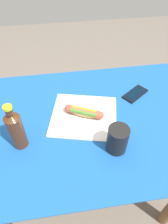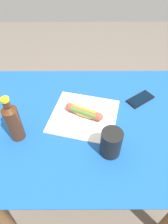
{
  "view_description": "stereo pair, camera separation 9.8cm",
  "coord_description": "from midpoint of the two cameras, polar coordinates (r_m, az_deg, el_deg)",
  "views": [
    {
      "loc": [
        0.12,
        0.64,
        1.52
      ],
      "look_at": [
        0.02,
        -0.03,
        0.81
      ],
      "focal_mm": 32.64,
      "sensor_mm": 36.0,
      "label": 1
    },
    {
      "loc": [
        0.02,
        0.65,
        1.52
      ],
      "look_at": [
        0.02,
        -0.03,
        0.81
      ],
      "focal_mm": 32.64,
      "sensor_mm": 36.0,
      "label": 2
    }
  ],
  "objects": [
    {
      "name": "dining_table",
      "position": [
        1.1,
        -1.36,
        -7.42
      ],
      "size": [
        1.17,
        0.82,
        0.78
      ],
      "color": "brown",
      "rests_on": "ground"
    },
    {
      "name": "paper_wrapper",
      "position": [
        1.0,
        -2.8,
        -1.21
      ],
      "size": [
        0.38,
        0.36,
        0.01
      ],
      "primitive_type": "cube",
      "rotation": [
        0.0,
        0.0,
        -0.25
      ],
      "color": "silver",
      "rests_on": "dining_table"
    },
    {
      "name": "hot_dog",
      "position": [
        0.98,
        -2.88,
        -0.15
      ],
      "size": [
        0.18,
        0.11,
        0.05
      ],
      "color": "tan",
      "rests_on": "paper_wrapper"
    },
    {
      "name": "drinking_cup",
      "position": [
        0.84,
        6.07,
        -7.81
      ],
      "size": [
        0.09,
        0.09,
        0.12
      ],
      "primitive_type": "cylinder",
      "color": "black",
      "rests_on": "dining_table"
    },
    {
      "name": "soda_bottle",
      "position": [
        0.88,
        -21.64,
        -4.7
      ],
      "size": [
        0.06,
        0.06,
        0.23
      ],
      "color": "#4C2814",
      "rests_on": "dining_table"
    },
    {
      "name": "cell_phone",
      "position": [
        1.14,
        11.76,
        4.9
      ],
      "size": [
        0.16,
        0.14,
        0.01
      ],
      "color": "black",
      "rests_on": "dining_table"
    },
    {
      "name": "ground_plane",
      "position": [
        1.65,
        -0.96,
        -20.39
      ],
      "size": [
        6.0,
        6.0,
        0.0
      ],
      "primitive_type": "plane",
      "color": "#6B6056",
      "rests_on": "ground"
    }
  ]
}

